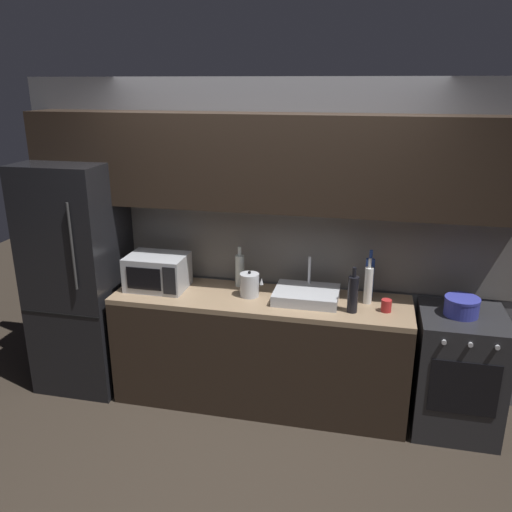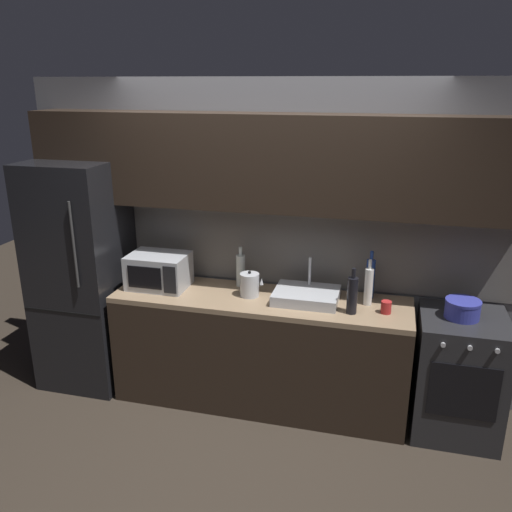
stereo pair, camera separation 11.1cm
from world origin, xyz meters
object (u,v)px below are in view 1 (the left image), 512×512
Objects in this scene: refrigerator at (80,277)px; wine_bottle_clear at (240,270)px; mug_red at (386,306)px; wine_bottle_white at (368,285)px; wine_bottle_blue at (369,277)px; wine_bottle_dark at (353,294)px; kettle at (250,285)px; cooking_pot at (462,306)px; oven_range at (457,372)px; microwave at (158,272)px.

refrigerator reaches higher than wine_bottle_clear.
mug_red is at bearing -12.57° from wine_bottle_clear.
wine_bottle_blue is (0.00, 0.13, 0.01)m from wine_bottle_white.
refrigerator is 5.60× the size of wine_bottle_dark.
kettle is 2.27× the size of mug_red.
refrigerator is 2.96m from cooking_pot.
wine_bottle_dark is at bearing -171.94° from oven_range.
microwave is 2.28m from cooking_pot.
refrigerator is 7.82× the size of cooking_pot.
refrigerator is at bearing -174.86° from wine_bottle_blue.
cooking_pot is (0.65, -0.07, -0.08)m from wine_bottle_white.
cooking_pot is (1.66, -0.20, -0.07)m from wine_bottle_clear.
cooking_pot is at bearing -6.97° from wine_bottle_clear.
wine_bottle_clear reaches higher than oven_range.
refrigerator is 0.69m from microwave.
oven_range is (2.99, -0.00, -0.49)m from refrigerator.
wine_bottle_blue reaches higher than wine_bottle_clear.
wine_bottle_dark is (-0.78, -0.11, 0.59)m from oven_range.
oven_range is 0.74m from mug_red.
wine_bottle_white reaches higher than cooking_pot.
refrigerator is 1.43m from kettle.
wine_bottle_white reaches higher than oven_range.
kettle is at bearing 179.49° from cooking_pot.
wine_bottle_white is at bearing 1.93° from microwave.
refrigerator is at bearing -171.16° from wine_bottle_clear.
refrigerator is at bearing 177.11° from wine_bottle_dark.
refrigerator is 5.43× the size of wine_bottle_white.
mug_red is (1.02, -0.07, -0.05)m from kettle.
wine_bottle_blue is (1.01, 0.01, 0.02)m from wine_bottle_clear.
microwave is (-2.31, 0.02, 0.58)m from oven_range.
wine_bottle_dark is (1.53, -0.13, 0.00)m from microwave.
wine_bottle_blue is at bearing 162.70° from oven_range.
wine_bottle_dark is 1.40× the size of cooking_pot.
wine_bottle_blue is 0.68m from cooking_pot.
microwave is at bearing 179.65° from kettle.
wine_bottle_blue is 4.11× the size of mug_red.
mug_red is (1.77, -0.07, -0.09)m from microwave.
kettle is (0.75, -0.00, -0.04)m from microwave.
wine_bottle_clear is (-0.13, 0.19, 0.04)m from kettle.
oven_range is at bearing -0.55° from kettle.
wine_bottle_clear is at bearing 172.70° from wine_bottle_white.
wine_bottle_white is 1.02m from wine_bottle_clear.
wine_bottle_blue reaches higher than cooking_pot.
refrigerator is 2.32m from wine_bottle_white.
wine_bottle_clear is at bearing -179.68° from wine_bottle_blue.
refrigerator is 2.09× the size of oven_range.
wine_bottle_white is (2.31, 0.07, 0.10)m from refrigerator.
wine_bottle_clear is 1.01m from wine_bottle_blue.
wine_bottle_blue reaches higher than mug_red.
wine_bottle_blue is 0.31m from mug_red.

